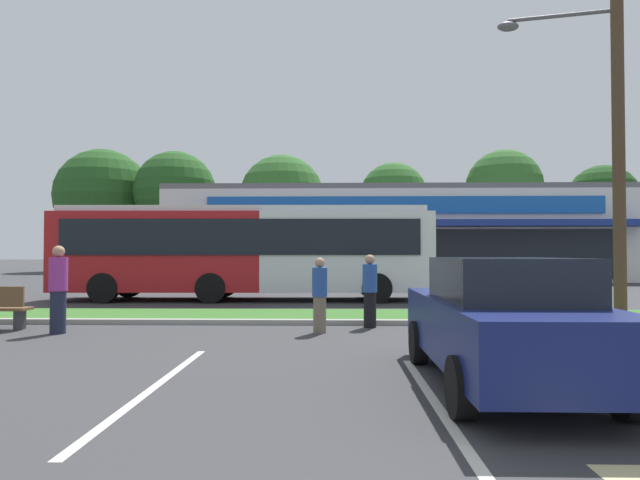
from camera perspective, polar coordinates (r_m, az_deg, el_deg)
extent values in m
cube|color=#386B28|center=(13.82, 5.12, -8.05)|extent=(56.00, 2.20, 0.12)
cube|color=#99968C|center=(12.61, 5.48, -8.70)|extent=(56.00, 0.24, 0.12)
cube|color=silver|center=(7.24, -17.19, -14.68)|extent=(0.12, 4.80, 0.01)
cube|color=silver|center=(6.32, 12.30, -16.72)|extent=(0.12, 4.80, 0.01)
cube|color=silver|center=(35.13, 7.85, 0.25)|extent=(27.40, 10.21, 5.25)
cube|color=black|center=(30.01, 8.95, -1.49)|extent=(23.02, 0.08, 2.73)
cube|color=navy|center=(29.40, 9.11, 1.78)|extent=(25.76, 1.40, 0.35)
cube|color=#1959AD|center=(30.09, 8.94, 3.71)|extent=(21.92, 0.16, 0.94)
cube|color=slate|center=(35.32, 7.83, 4.75)|extent=(27.40, 10.21, 0.30)
cylinder|color=#473323|center=(50.70, -22.08, -1.11)|extent=(0.44, 0.44, 3.52)
sphere|color=#23511E|center=(50.93, -22.04, 4.34)|extent=(8.21, 8.21, 8.21)
cylinder|color=#473323|center=(47.18, -15.17, -0.72)|extent=(0.44, 0.44, 4.23)
sphere|color=#23511E|center=(47.45, -15.14, 4.96)|extent=(6.88, 6.88, 6.88)
cylinder|color=#473323|center=(42.93, -4.08, -1.15)|extent=(0.44, 0.44, 3.57)
sphere|color=#2D6026|center=(43.15, -4.07, 4.58)|extent=(6.73, 6.73, 6.73)
cylinder|color=#473323|center=(46.64, 7.82, -0.70)|extent=(0.44, 0.44, 4.31)
sphere|color=#2D6026|center=(46.88, 7.80, 4.61)|extent=(5.83, 5.83, 5.83)
cylinder|color=#473323|center=(45.40, 19.02, -0.44)|extent=(0.44, 0.44, 4.60)
sphere|color=#2D6026|center=(45.69, 18.98, 5.30)|extent=(6.05, 6.05, 6.05)
cylinder|color=#473323|center=(52.25, 27.89, -0.76)|extent=(0.44, 0.44, 4.06)
sphere|color=#1E4719|center=(52.45, 27.84, 3.86)|extent=(5.88, 5.88, 5.88)
cylinder|color=#4C3826|center=(15.75, 29.10, 12.52)|extent=(0.30, 0.30, 10.81)
cylinder|color=#59595B|center=(16.21, 24.24, 20.90)|extent=(2.56, 0.67, 0.10)
ellipsoid|color=#59595B|center=(15.99, 19.34, 20.60)|extent=(0.56, 0.32, 0.24)
cube|color=#AD191E|center=(19.67, -16.35, -1.20)|extent=(7.15, 2.71, 2.70)
cube|color=silver|center=(18.88, 2.76, -1.25)|extent=(5.86, 2.68, 2.70)
cube|color=silver|center=(19.10, -7.94, 3.11)|extent=(12.42, 2.58, 0.20)
cube|color=black|center=(17.76, -8.54, 0.33)|extent=(11.86, 0.33, 1.19)
cube|color=black|center=(19.24, 11.51, -0.26)|extent=(0.11, 2.17, 1.51)
cylinder|color=black|center=(20.15, 5.37, -4.66)|extent=(1.01, 0.32, 1.00)
cylinder|color=black|center=(17.82, 6.06, -5.10)|extent=(1.01, 0.32, 1.00)
cylinder|color=black|center=(20.40, -10.20, -4.61)|extent=(1.01, 0.32, 1.00)
cylinder|color=black|center=(18.10, -11.53, -5.03)|extent=(1.01, 0.32, 1.00)
cylinder|color=black|center=(21.32, -19.64, -4.41)|extent=(1.01, 0.32, 1.00)
cylinder|color=black|center=(19.13, -22.03, -4.75)|extent=(1.01, 0.32, 1.00)
cube|color=#333338|center=(13.48, -29.27, -7.35)|extent=(0.08, 0.36, 0.45)
cube|color=maroon|center=(25.51, 6.02, -3.54)|extent=(4.54, 1.73, 0.72)
cube|color=black|center=(25.48, 5.51, -2.23)|extent=(2.04, 1.52, 0.45)
cylinder|color=black|center=(26.50, 8.92, -4.23)|extent=(0.64, 0.22, 0.64)
cylinder|color=black|center=(24.87, 9.41, -4.42)|extent=(0.64, 0.22, 0.64)
cylinder|color=black|center=(26.28, 2.81, -4.27)|extent=(0.64, 0.22, 0.64)
cylinder|color=black|center=(24.64, 2.90, -4.47)|extent=(0.64, 0.22, 0.64)
cube|color=black|center=(26.48, -10.17, -3.55)|extent=(4.66, 1.86, 0.62)
cube|color=black|center=(26.52, -10.66, -2.41)|extent=(2.10, 1.64, 0.43)
cylinder|color=black|center=(27.12, -6.80, -4.17)|extent=(0.64, 0.22, 0.64)
cylinder|color=black|center=(25.38, -7.37, -4.37)|extent=(0.64, 0.22, 0.64)
cylinder|color=black|center=(27.68, -12.74, -4.09)|extent=(0.64, 0.22, 0.64)
cylinder|color=black|center=(25.97, -13.69, -4.27)|extent=(0.64, 0.22, 0.64)
cube|color=navy|center=(7.22, 18.72, -9.05)|extent=(1.74, 4.37, 0.77)
cube|color=black|center=(6.96, 19.22, -3.98)|extent=(1.53, 1.97, 0.53)
cylinder|color=black|center=(8.40, 10.43, -10.64)|extent=(0.22, 0.64, 0.64)
cylinder|color=black|center=(8.81, 21.31, -10.13)|extent=(0.22, 0.64, 0.64)
cylinder|color=black|center=(5.79, 14.78, -14.91)|extent=(0.22, 0.64, 0.64)
cylinder|color=black|center=(6.37, 29.86, -13.52)|extent=(0.22, 0.64, 0.64)
cylinder|color=#1E2338|center=(12.45, -26.07, -6.91)|extent=(0.31, 0.31, 0.88)
cylinder|color=#99338C|center=(12.40, -26.04, -3.28)|extent=(0.37, 0.37, 0.70)
sphere|color=tan|center=(12.39, -26.01, -1.10)|extent=(0.24, 0.24, 0.24)
cylinder|color=#726651|center=(11.29, -0.04, -7.94)|extent=(0.27, 0.27, 0.76)
cylinder|color=#264C99|center=(11.23, -0.04, -4.49)|extent=(0.32, 0.32, 0.60)
sphere|color=tan|center=(11.22, -0.04, -2.42)|extent=(0.21, 0.21, 0.21)
cylinder|color=black|center=(12.15, 5.33, -7.39)|extent=(0.28, 0.28, 0.79)
cylinder|color=#264C99|center=(12.10, 5.32, -4.06)|extent=(0.33, 0.33, 0.62)
sphere|color=tan|center=(12.08, 5.32, -2.07)|extent=(0.22, 0.22, 0.22)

